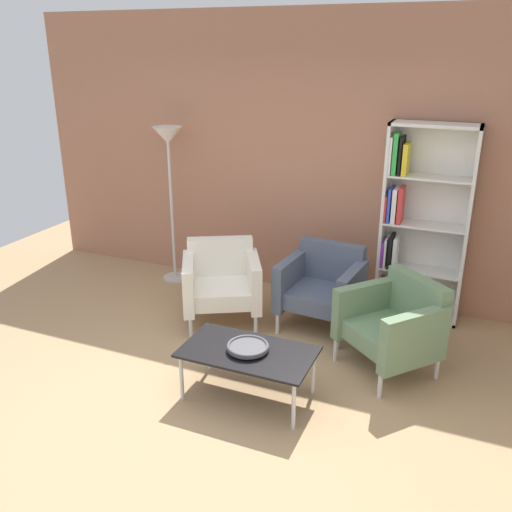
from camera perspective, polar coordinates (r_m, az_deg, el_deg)
ground_plane at (r=4.33m, az=-5.88°, el=-15.38°), size 8.32×8.32×0.00m
brick_back_panel at (r=5.87m, az=5.31°, el=9.94°), size 6.40×0.12×2.90m
bookshelf_tall at (r=5.55m, az=16.11°, el=3.16°), size 0.80×0.30×1.90m
coffee_table_low at (r=4.25m, az=-0.84°, el=-10.05°), size 1.00×0.56×0.40m
decorative_bowl at (r=4.22m, az=-0.84°, el=-9.27°), size 0.32×0.32×0.05m
armchair_by_bookshelf at (r=4.73m, az=13.99°, el=-6.70°), size 0.95×0.94×0.78m
armchair_spare_guest at (r=5.31m, az=6.85°, el=-3.03°), size 0.77×0.72×0.78m
armchair_near_window at (r=5.38m, az=-3.57°, el=-2.59°), size 0.93×0.90×0.78m
floor_lamp_torchiere at (r=6.15m, az=-8.94°, el=10.27°), size 0.32×0.32×1.74m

